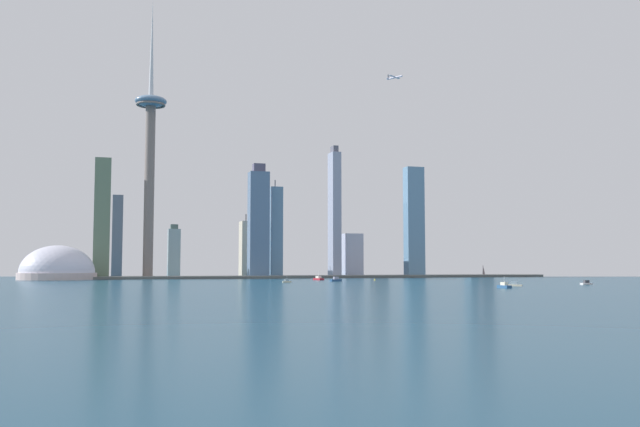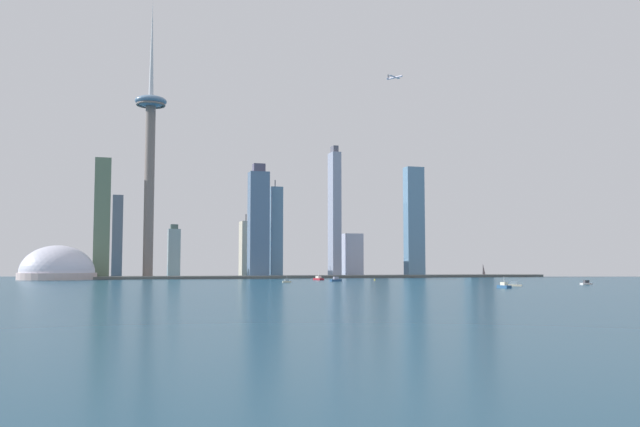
# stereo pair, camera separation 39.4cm
# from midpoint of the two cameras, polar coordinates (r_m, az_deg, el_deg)

# --- Properties ---
(ground_plane) EXTENTS (6000.00, 6000.00, 0.00)m
(ground_plane) POSITION_cam_midpoint_polar(r_m,az_deg,el_deg) (465.82, 16.67, -6.41)
(ground_plane) COLOR navy
(waterfront_pier) EXTENTS (688.09, 51.69, 3.19)m
(waterfront_pier) POSITION_cam_midpoint_polar(r_m,az_deg,el_deg) (908.65, -0.69, -5.35)
(waterfront_pier) COLOR #595D59
(waterfront_pier) RESTS_ON ground
(observation_tower) EXTENTS (40.50, 40.50, 363.71)m
(observation_tower) POSITION_cam_midpoint_polar(r_m,az_deg,el_deg) (895.82, -14.16, 5.73)
(observation_tower) COLOR slate
(observation_tower) RESTS_ON ground
(stadium_dome) EXTENTS (90.56, 90.56, 65.46)m
(stadium_dome) POSITION_cam_midpoint_polar(r_m,az_deg,el_deg) (865.93, -21.31, -4.72)
(stadium_dome) COLOR beige
(stadium_dome) RESTS_ON ground
(skyscraper_0) EXTENTS (19.67, 24.22, 152.40)m
(skyscraper_0) POSITION_cam_midpoint_polar(r_m,az_deg,el_deg) (896.96, -17.93, -0.39)
(skyscraper_0) COLOR slate
(skyscraper_0) RESTS_ON ground
(skyscraper_1) EXTENTS (22.46, 16.24, 110.26)m
(skyscraper_1) POSITION_cam_midpoint_polar(r_m,az_deg,el_deg) (1019.73, 5.03, -2.21)
(skyscraper_1) COLOR tan
(skyscraper_1) RESTS_ON ground
(skyscraper_2) EXTENTS (14.18, 25.34, 114.19)m
(skyscraper_2) POSITION_cam_midpoint_polar(r_m,az_deg,el_deg) (983.51, -16.76, -1.86)
(skyscraper_2) COLOR slate
(skyscraper_2) RESTS_ON ground
(skyscraper_3) EXTENTS (26.10, 20.60, 152.28)m
(skyscraper_3) POSITION_cam_midpoint_polar(r_m,az_deg,el_deg) (901.02, -5.23, -0.82)
(skyscraper_3) COLOR slate
(skyscraper_3) RESTS_ON ground
(skyscraper_4) EXTENTS (26.36, 17.26, 159.21)m
(skyscraper_4) POSITION_cam_midpoint_polar(r_m,az_deg,el_deg) (988.14, 7.93, -0.70)
(skyscraper_4) COLOR #5E89AC
(skyscraper_4) RESTS_ON ground
(skyscraper_5) EXTENTS (15.87, 18.57, 71.18)m
(skyscraper_5) POSITION_cam_midpoint_polar(r_m,az_deg,el_deg) (919.08, -12.25, -3.25)
(skyscraper_5) COLOR #8CABB2
(skyscraper_5) RESTS_ON ground
(skyscraper_6) EXTENTS (21.37, 21.66, 178.11)m
(skyscraper_6) POSITION_cam_midpoint_polar(r_m,az_deg,el_deg) (1078.01, 12.77, -0.43)
(skyscraper_6) COLOR slate
(skyscraper_6) RESTS_ON ground
(skyscraper_7) EXTENTS (15.39, 26.37, 89.59)m
(skyscraper_7) POSITION_cam_midpoint_polar(r_m,az_deg,el_deg) (966.74, -6.30, -3.01)
(skyscraper_7) COLOR #BFB49C
(skyscraper_7) RESTS_ON ground
(skyscraper_8) EXTENTS (26.45, 21.75, 62.24)m
(skyscraper_8) POSITION_cam_midpoint_polar(r_m,az_deg,el_deg) (977.50, 2.74, -3.54)
(skyscraper_8) COLOR #ABB2CA
(skyscraper_8) RESTS_ON ground
(skyscraper_9) EXTENTS (18.69, 12.55, 182.79)m
(skyscraper_9) POSITION_cam_midpoint_polar(r_m,az_deg,el_deg) (1044.02, 13.76, -0.28)
(skyscraper_9) COLOR gray
(skyscraper_9) RESTS_ON ground
(skyscraper_10) EXTENTS (13.46, 13.97, 172.94)m
(skyscraper_10) POSITION_cam_midpoint_polar(r_m,az_deg,el_deg) (1021.84, 2.77, -1.06)
(skyscraper_10) COLOR beige
(skyscraper_10) RESTS_ON ground
(skyscraper_11) EXTENTS (12.55, 24.19, 186.30)m
(skyscraper_11) POSITION_cam_midpoint_polar(r_m,az_deg,el_deg) (956.00, 1.22, 0.01)
(skyscraper_11) COLOR #8F9AB6
(skyscraper_11) RESTS_ON ground
(skyscraper_12) EXTENTS (16.39, 27.79, 133.84)m
(skyscraper_12) POSITION_cam_midpoint_polar(r_m,az_deg,el_deg) (924.65, -3.85, -1.60)
(skyscraper_12) COLOR #5982A5
(skyscraper_12) RESTS_ON ground
(boat_0) EXTENTS (13.19, 12.14, 4.06)m
(boat_0) POSITION_cam_midpoint_polar(r_m,az_deg,el_deg) (594.25, 16.05, -5.78)
(boat_0) COLOR beige
(boat_0) RESTS_ON ground
(boat_1) EXTENTS (5.41, 13.09, 9.14)m
(boat_1) POSITION_cam_midpoint_polar(r_m,az_deg,el_deg) (546.66, 15.27, -5.92)
(boat_1) COLOR #27507E
(boat_1) RESTS_ON ground
(boat_2) EXTENTS (8.75, 2.77, 7.03)m
(boat_2) POSITION_cam_midpoint_polar(r_m,az_deg,el_deg) (682.32, -2.83, -5.74)
(boat_2) COLOR beige
(boat_2) RESTS_ON ground
(boat_3) EXTENTS (13.37, 6.38, 4.00)m
(boat_3) POSITION_cam_midpoint_polar(r_m,az_deg,el_deg) (660.49, 21.54, -5.48)
(boat_3) COLOR white
(boat_3) RESTS_ON ground
(boat_5) EXTENTS (14.11, 8.43, 5.05)m
(boat_5) POSITION_cam_midpoint_polar(r_m,az_deg,el_deg) (726.99, 1.33, -5.61)
(boat_5) COLOR navy
(boat_5) RESTS_ON ground
(boat_6) EXTENTS (9.02, 17.15, 10.81)m
(boat_6) POSITION_cam_midpoint_polar(r_m,az_deg,el_deg) (785.63, -0.14, -5.51)
(boat_6) COLOR #A8232E
(boat_6) RESTS_ON ground
(channel_buoy_0) EXTENTS (1.76, 1.76, 2.21)m
(channel_buoy_0) POSITION_cam_midpoint_polar(r_m,az_deg,el_deg) (776.91, 4.63, -5.56)
(channel_buoy_0) COLOR yellow
(channel_buoy_0) RESTS_ON ground
(airplane) EXTENTS (21.32, 22.64, 7.31)m
(airplane) POSITION_cam_midpoint_polar(r_m,az_deg,el_deg) (936.28, 6.29, 11.36)
(airplane) COLOR silver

